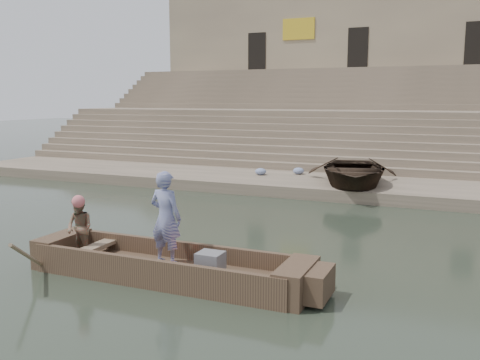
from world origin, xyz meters
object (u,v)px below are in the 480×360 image
Objects in this scene: main_rowboat at (168,273)px; beached_rowboat at (353,171)px; rowing_man at (80,228)px; standing_man at (166,218)px; television at (210,263)px.

beached_rowboat is at bearing 81.29° from main_rowboat.
rowing_man is 10.72m from beached_rowboat.
television is (1.03, -0.19, -0.71)m from standing_man.
standing_man is at bearing 126.50° from main_rowboat.
standing_man is 1.52× the size of rowing_man.
main_rowboat is at bearing 130.91° from standing_man.
television is at bearing 0.00° from main_rowboat.
television is (2.89, 0.10, -0.40)m from rowing_man.
standing_man reaches higher than television.
television is 0.10× the size of beached_rowboat.
main_rowboat is 1.09× the size of beached_rowboat.
television is at bearing 11.46° from rowing_man.
standing_man reaches higher than beached_rowboat.
standing_man is at bearing -111.91° from beached_rowboat.
beached_rowboat is (1.68, 9.84, -0.26)m from standing_man.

